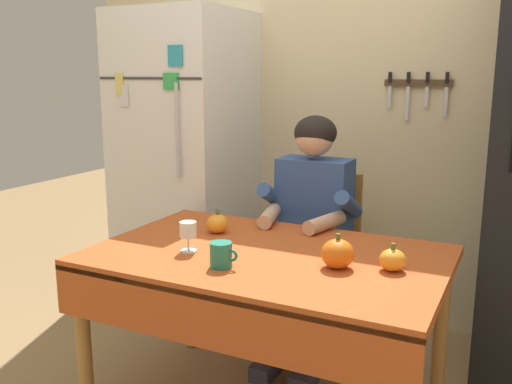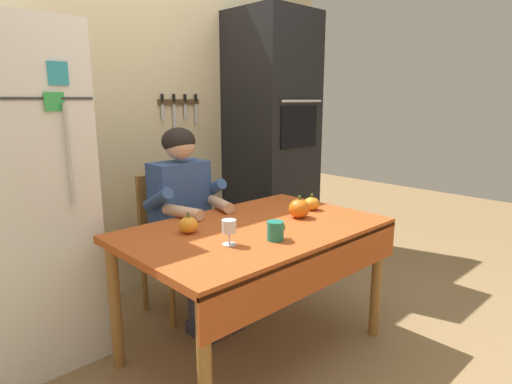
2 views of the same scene
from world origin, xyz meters
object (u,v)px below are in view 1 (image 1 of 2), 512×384
Objects in this scene: coffee_mug at (221,255)px; pumpkin_large at (393,260)px; seated_person at (309,219)px; pumpkin_medium at (338,254)px; chair_behind_person at (321,251)px; pumpkin_small at (218,224)px; dining_table at (265,274)px; refrigerator at (186,165)px; wine_glass at (188,231)px.

coffee_mug is 0.63m from pumpkin_large.
seated_person is at bearing 133.49° from pumpkin_large.
chair_behind_person is at bearing 113.28° from pumpkin_medium.
dining_table is at bearing -28.78° from pumpkin_small.
chair_behind_person is at bearing 125.50° from pumpkin_large.
refrigerator is 1.29× the size of dining_table.
pumpkin_large is at bearing -54.50° from chair_behind_person.
wine_glass is (-0.25, -0.72, 0.09)m from seated_person.
pumpkin_small is (-0.82, 0.15, 0.00)m from pumpkin_large.
pumpkin_large is (0.54, -0.57, 0.04)m from seated_person.
pumpkin_medium is at bearing 25.16° from coffee_mug.
wine_glass is at bearing -172.21° from pumpkin_medium.
refrigerator is at bearing 149.56° from pumpkin_large.
pumpkin_medium is (0.39, 0.18, 0.01)m from coffee_mug.
refrigerator is 1.56m from pumpkin_medium.
wine_glass is 0.80m from pumpkin_large.
coffee_mug is at bearing -92.49° from seated_person.
seated_person is at bearing 119.19° from pumpkin_medium.
pumpkin_large is at bearing 17.74° from pumpkin_medium.
wine_glass is at bearing -159.01° from dining_table.
refrigerator is 14.49× the size of wine_glass.
coffee_mug is 1.04× the size of pumpkin_small.
refrigerator is 17.39× the size of pumpkin_large.
dining_table is at bearing 20.99° from wine_glass.
dining_table is at bearing -86.87° from chair_behind_person.
chair_behind_person reaches higher than pumpkin_large.
wine_glass reaches higher than dining_table.
dining_table is at bearing -42.91° from refrigerator.
pumpkin_large is at bearing 3.59° from dining_table.
pumpkin_medium is (0.35, -0.82, 0.28)m from chair_behind_person.
wine_glass is at bearing -56.44° from refrigerator.
seated_person is 0.79m from pumpkin_large.
seated_person is 10.02× the size of wine_glass.
pumpkin_small is (-0.24, 0.39, -0.00)m from coffee_mug.
pumpkin_medium reaches higher than pumpkin_small.
wine_glass is (-0.21, 0.10, 0.04)m from coffee_mug.
pumpkin_large reaches higher than dining_table.
pumpkin_small is (-0.32, 0.18, 0.13)m from dining_table.
refrigerator is at bearing 144.10° from pumpkin_medium.
pumpkin_large is (0.79, 0.14, -0.04)m from wine_glass.
pumpkin_large is at bearing 10.24° from wine_glass.
dining_table is 13.03× the size of pumpkin_small.
chair_behind_person is 8.99× the size of pumpkin_large.
refrigerator reaches higher than seated_person.
refrigerator is 1.32m from dining_table.
coffee_mug is 0.85× the size of pumpkin_medium.
refrigerator is 16.16× the size of coffee_mug.
seated_person reaches higher than pumpkin_large.
wine_glass is (-0.29, -0.11, 0.17)m from dining_table.
dining_table is 0.52m from pumpkin_large.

